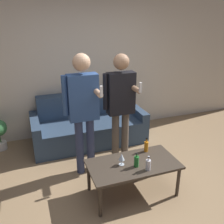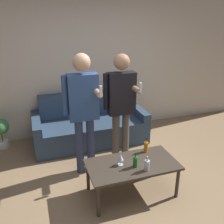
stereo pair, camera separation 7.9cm
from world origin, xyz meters
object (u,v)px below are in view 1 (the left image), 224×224
(coffee_table, at_px, (133,166))
(person_standing_left, at_px, (83,106))
(bottle_orange, at_px, (146,146))
(person_standing_right, at_px, (120,101))
(couch, at_px, (88,125))

(coffee_table, xyz_separation_m, person_standing_left, (-0.46, 0.69, 0.64))
(bottle_orange, height_order, person_standing_right, person_standing_right)
(bottle_orange, bearing_deg, person_standing_left, 147.34)
(bottle_orange, relative_size, person_standing_right, 0.12)
(person_standing_left, distance_m, person_standing_right, 0.59)
(coffee_table, xyz_separation_m, person_standing_right, (0.13, 0.77, 0.61))
(bottle_orange, relative_size, person_standing_left, 0.11)
(person_standing_right, bearing_deg, couch, 108.05)
(person_standing_left, bearing_deg, couch, 72.97)
(couch, distance_m, person_standing_right, 1.17)
(person_standing_left, xyz_separation_m, person_standing_right, (0.58, 0.09, -0.03))
(couch, distance_m, person_standing_left, 1.26)
(couch, bearing_deg, person_standing_left, -107.03)
(coffee_table, bearing_deg, person_standing_right, 80.66)
(coffee_table, bearing_deg, person_standing_left, 123.65)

